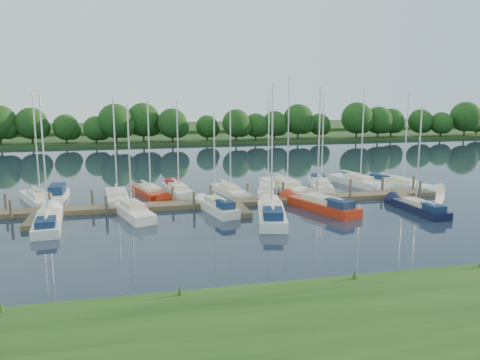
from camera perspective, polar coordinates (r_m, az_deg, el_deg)
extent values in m
plane|color=#17222F|center=(34.44, 1.83, -5.96)|extent=(260.00, 260.00, 0.00)
cube|color=#1A4012|center=(20.35, 13.91, -17.44)|extent=(90.00, 10.00, 0.50)
cube|color=brown|center=(41.93, -0.95, -2.73)|extent=(40.00, 2.00, 0.40)
cube|color=brown|center=(38.89, -23.76, -4.64)|extent=(1.20, 4.00, 0.40)
cube|color=brown|center=(38.16, -11.86, -4.26)|extent=(1.20, 4.00, 0.40)
cube|color=brown|center=(39.08, -0.03, -3.69)|extent=(1.20, 4.00, 0.40)
cube|color=brown|center=(41.55, 10.80, -3.03)|extent=(1.20, 4.00, 0.40)
cube|color=brown|center=(45.32, 20.12, -2.38)|extent=(1.20, 4.00, 0.40)
cylinder|color=#473D33|center=(43.55, -26.64, -2.80)|extent=(0.24, 0.24, 2.00)
cylinder|color=#473D33|center=(42.84, -22.15, -2.67)|extent=(0.24, 0.24, 2.00)
cylinder|color=#473D33|center=(42.40, -17.54, -2.51)|extent=(0.24, 0.24, 2.00)
cylinder|color=#473D33|center=(42.25, -12.87, -2.33)|extent=(0.24, 0.24, 2.00)
cylinder|color=#473D33|center=(42.37, -8.19, -2.14)|extent=(0.24, 0.24, 2.00)
cylinder|color=#473D33|center=(42.78, -3.58, -1.94)|extent=(0.24, 0.24, 2.00)
cylinder|color=#473D33|center=(43.46, 0.92, -1.73)|extent=(0.24, 0.24, 2.00)
cylinder|color=#473D33|center=(44.39, 5.26, -1.51)|extent=(0.24, 0.24, 2.00)
cylinder|color=#473D33|center=(45.57, 9.39, -1.30)|extent=(0.24, 0.24, 2.00)
cylinder|color=#473D33|center=(46.98, 13.30, -1.10)|extent=(0.24, 0.24, 2.00)
cylinder|color=#473D33|center=(48.59, 16.96, -0.90)|extent=(0.24, 0.24, 2.00)
cylinder|color=#473D33|center=(50.38, 20.37, -0.71)|extent=(0.24, 0.24, 2.00)
cylinder|color=#473D33|center=(40.84, -26.12, -3.57)|extent=(0.24, 0.24, 2.00)
cylinder|color=#473D33|center=(39.78, -15.97, -3.25)|extent=(0.24, 0.24, 2.00)
cylinder|color=#473D33|center=(40.01, -5.62, -2.82)|extent=(0.24, 0.24, 2.00)
cylinder|color=#473D33|center=(41.50, 4.30, -2.33)|extent=(0.24, 0.24, 2.00)
cylinder|color=#473D33|center=(44.13, 13.27, -1.82)|extent=(0.24, 0.24, 2.00)
cylinder|color=#473D33|center=(47.71, 21.06, -1.34)|extent=(0.24, 0.24, 2.00)
cube|color=#203D17|center=(107.71, -8.39, 5.16)|extent=(180.00, 30.00, 0.60)
cube|color=#355123|center=(132.55, -9.28, 6.24)|extent=(220.00, 40.00, 1.40)
cylinder|color=#38281C|center=(95.87, -26.75, 4.21)|extent=(0.36, 0.36, 2.76)
sphere|color=#193B10|center=(95.64, -26.92, 6.22)|extent=(6.45, 6.45, 6.45)
sphere|color=#193B10|center=(95.56, -26.04, 5.74)|extent=(4.61, 4.61, 4.61)
cylinder|color=#38281C|center=(96.84, -23.44, 4.51)|extent=(0.36, 0.36, 2.76)
sphere|color=#193B10|center=(96.61, -23.58, 6.50)|extent=(6.44, 6.44, 6.44)
sphere|color=#193B10|center=(96.62, -22.72, 6.01)|extent=(4.60, 4.60, 4.60)
cylinder|color=#38281C|center=(94.24, -20.38, 4.43)|extent=(0.36, 0.36, 2.27)
sphere|color=#193B10|center=(94.03, -20.48, 6.11)|extent=(5.29, 5.29, 5.29)
sphere|color=#193B10|center=(94.14, -19.75, 5.70)|extent=(3.78, 3.78, 3.78)
cylinder|color=#38281C|center=(96.01, -16.92, 4.74)|extent=(0.36, 0.36, 2.31)
sphere|color=#193B10|center=(95.81, -17.01, 6.42)|extent=(5.39, 5.39, 5.39)
sphere|color=#193B10|center=(95.98, -16.28, 6.00)|extent=(3.85, 3.85, 3.85)
cylinder|color=#38281C|center=(95.00, -13.58, 4.94)|extent=(0.36, 0.36, 2.63)
sphere|color=#193B10|center=(94.77, -13.67, 6.87)|extent=(6.14, 6.14, 6.14)
sphere|color=#193B10|center=(95.02, -12.84, 6.38)|extent=(4.39, 4.39, 4.39)
cylinder|color=#38281C|center=(93.06, -10.49, 4.98)|extent=(0.36, 0.36, 2.74)
sphere|color=#193B10|center=(92.82, -10.55, 7.03)|extent=(6.38, 6.38, 6.38)
sphere|color=#193B10|center=(93.14, -9.69, 6.51)|extent=(4.56, 4.56, 4.56)
cylinder|color=#38281C|center=(92.87, -7.78, 4.85)|extent=(0.36, 0.36, 2.10)
sphere|color=#193B10|center=(92.67, -7.82, 6.43)|extent=(4.91, 4.91, 4.91)
sphere|color=#193B10|center=(93.02, -7.17, 6.03)|extent=(3.51, 3.51, 3.51)
cylinder|color=#38281C|center=(97.03, -4.98, 5.11)|extent=(0.36, 0.36, 2.06)
sphere|color=#193B10|center=(96.84, -5.00, 6.60)|extent=(4.80, 4.80, 4.80)
sphere|color=#193B10|center=(97.23, -4.41, 6.21)|extent=(3.43, 3.43, 3.43)
cylinder|color=#38281C|center=(98.32, -1.10, 5.24)|extent=(0.36, 0.36, 2.12)
sphere|color=#193B10|center=(98.13, -1.11, 6.75)|extent=(4.95, 4.95, 4.95)
sphere|color=#193B10|center=(98.59, -0.52, 6.35)|extent=(3.54, 3.54, 3.54)
cylinder|color=#38281C|center=(97.65, 1.40, 5.41)|extent=(0.36, 0.36, 2.84)
sphere|color=#193B10|center=(97.42, 1.41, 7.45)|extent=(6.62, 6.62, 6.62)
sphere|color=#193B10|center=(98.02, 2.19, 6.91)|extent=(4.73, 4.73, 4.73)
cylinder|color=#38281C|center=(97.37, 5.61, 5.36)|extent=(0.36, 0.36, 2.86)
sphere|color=#193B10|center=(97.14, 5.65, 7.42)|extent=(6.68, 6.68, 6.68)
sphere|color=#193B10|center=(97.84, 6.40, 6.86)|extent=(4.77, 4.77, 4.77)
cylinder|color=#38281C|center=(100.38, 7.24, 5.37)|extent=(0.36, 0.36, 2.52)
sphere|color=#193B10|center=(100.17, 7.28, 7.13)|extent=(5.88, 5.88, 5.88)
sphere|color=#193B10|center=(100.85, 7.91, 6.66)|extent=(4.20, 4.20, 4.20)
cylinder|color=#38281C|center=(101.45, 10.83, 5.21)|extent=(0.36, 0.36, 2.10)
sphere|color=#193B10|center=(101.27, 10.88, 6.65)|extent=(4.90, 4.90, 4.90)
sphere|color=#193B10|center=(101.92, 11.36, 6.26)|extent=(3.50, 3.50, 3.50)
cylinder|color=#38281C|center=(104.47, 13.59, 5.23)|extent=(0.36, 0.36, 2.06)
sphere|color=#193B10|center=(104.30, 13.64, 6.61)|extent=(4.80, 4.80, 4.80)
sphere|color=#193B10|center=(104.98, 14.08, 6.23)|extent=(3.43, 3.43, 3.43)
cylinder|color=#38281C|center=(108.93, 15.69, 5.33)|extent=(0.36, 0.36, 2.05)
sphere|color=#193B10|center=(108.76, 15.75, 6.64)|extent=(4.78, 4.78, 4.78)
sphere|color=#193B10|center=(109.47, 16.16, 6.28)|extent=(3.41, 3.41, 3.41)
cylinder|color=#38281C|center=(109.30, 19.34, 5.33)|extent=(0.36, 0.36, 2.72)
sphere|color=#193B10|center=(109.10, 19.44, 7.06)|extent=(6.35, 6.35, 6.35)
sphere|color=#193B10|center=(110.04, 19.96, 6.58)|extent=(4.54, 4.54, 4.54)
cylinder|color=#38281C|center=(114.23, 19.79, 5.49)|extent=(0.36, 0.36, 2.72)
sphere|color=#193B10|center=(114.04, 19.89, 7.15)|extent=(6.35, 6.35, 6.35)
sphere|color=#193B10|center=(114.99, 20.39, 6.69)|extent=(4.54, 4.54, 4.54)
cylinder|color=#38281C|center=(116.24, 22.55, 5.27)|extent=(0.36, 0.36, 2.28)
sphere|color=#193B10|center=(116.07, 22.64, 6.64)|extent=(5.32, 5.32, 5.32)
sphere|color=#193B10|center=(116.94, 23.02, 6.26)|extent=(3.80, 3.80, 3.80)
cylinder|color=#38281C|center=(119.45, 25.30, 5.33)|extent=(0.36, 0.36, 2.86)
sphere|color=#193B10|center=(119.26, 25.42, 7.00)|extent=(6.68, 6.68, 6.68)
sphere|color=#193B10|center=(120.35, 25.87, 6.53)|extent=(4.77, 4.77, 4.77)
cylinder|color=#38281C|center=(122.46, 27.23, 5.16)|extent=(0.36, 0.36, 2.38)
cube|color=white|center=(46.38, -23.33, -2.38)|extent=(4.50, 7.05, 1.07)
cone|color=white|center=(43.12, -22.27, -3.21)|extent=(1.84, 2.58, 0.96)
cube|color=beige|center=(45.92, -23.29, -1.63)|extent=(2.55, 3.40, 0.49)
cylinder|color=silver|center=(44.94, -23.59, 3.89)|extent=(0.12, 0.12, 9.25)
cylinder|color=silver|center=(46.83, -23.62, -0.95)|extent=(1.32, 2.87, 0.10)
cylinder|color=white|center=(46.83, -23.62, -0.95)|extent=(1.28, 2.59, 0.20)
cube|color=white|center=(46.96, -21.34, -2.09)|extent=(1.58, 4.79, 1.02)
cone|color=white|center=(44.65, -21.78, -2.73)|extent=(0.79, 1.44, 0.79)
cube|color=#15294A|center=(46.80, -21.41, -1.11)|extent=(1.26, 2.63, 0.92)
cube|color=white|center=(45.03, -14.74, -2.23)|extent=(2.37, 6.74, 1.00)
cone|color=white|center=(41.81, -14.51, -3.17)|extent=(1.11, 2.38, 0.93)
cube|color=beige|center=(44.58, -14.75, -1.53)|extent=(1.62, 3.08, 0.45)
cylinder|color=silver|center=(43.60, -14.99, 3.96)|extent=(0.12, 0.12, 8.93)
cylinder|color=silver|center=(45.49, -14.84, -0.84)|extent=(0.34, 2.97, 0.10)
cylinder|color=white|center=(45.49, -14.84, -0.84)|extent=(0.41, 2.65, 0.20)
cube|color=#AC270F|center=(46.73, -11.11, -1.63)|extent=(3.70, 6.81, 0.99)
cone|color=#AC270F|center=(43.71, -9.69, -2.41)|extent=(1.56, 2.47, 0.92)
cube|color=beige|center=(46.31, -11.00, -0.96)|extent=(2.19, 3.23, 0.45)
cylinder|color=silver|center=(45.38, -11.04, 4.29)|extent=(0.12, 0.12, 8.86)
cylinder|color=silver|center=(47.16, -11.41, -0.33)|extent=(0.97, 2.85, 0.10)
cylinder|color=white|center=(47.16, -11.41, -0.33)|extent=(0.97, 2.57, 0.20)
cube|color=white|center=(46.80, -7.65, -1.52)|extent=(2.70, 6.43, 1.07)
cone|color=white|center=(43.85, -6.64, -2.29)|extent=(1.20, 2.29, 0.87)
cube|color=beige|center=(46.37, -7.58, -0.77)|extent=(1.73, 2.98, 0.48)
cube|color=maroon|center=(48.32, -8.19, -0.23)|extent=(1.50, 2.04, 0.53)
cylinder|color=silver|center=(45.48, -7.60, 4.19)|extent=(0.12, 0.12, 8.42)
cylinder|color=silver|center=(47.19, -7.87, -0.11)|extent=(0.54, 2.79, 0.10)
cylinder|color=white|center=(47.19, -7.87, -0.11)|extent=(0.59, 2.50, 0.20)
cube|color=white|center=(46.36, -1.46, -1.54)|extent=(2.80, 5.82, 0.99)
cone|color=white|center=(43.88, 0.07, -2.21)|extent=(1.21, 2.09, 0.79)
cube|color=beige|center=(45.99, -1.32, -0.86)|extent=(1.72, 2.73, 0.45)
cylinder|color=silver|center=(45.17, -1.18, 3.63)|extent=(0.12, 0.12, 7.57)
cylinder|color=silver|center=(46.67, -1.75, -0.25)|extent=(0.67, 2.48, 0.10)
cylinder|color=white|center=(46.67, -1.75, -0.25)|extent=(0.70, 2.23, 0.20)
cube|color=white|center=(46.95, 3.46, -1.40)|extent=(3.75, 6.76, 1.04)
cone|color=white|center=(43.77, 3.33, -2.26)|extent=(1.57, 2.45, 0.91)
cube|color=beige|center=(46.51, 3.46, -0.70)|extent=(2.21, 3.21, 0.47)
cylinder|color=silver|center=(45.57, 3.50, 4.48)|extent=(0.12, 0.12, 8.79)
cylinder|color=silver|center=(47.40, 3.49, -0.03)|extent=(1.00, 2.82, 0.10)
cylinder|color=white|center=(47.40, 3.49, -0.03)|extent=(1.00, 2.54, 0.20)
cube|color=white|center=(48.29, 5.37, -1.10)|extent=(3.20, 8.27, 1.23)
cone|color=white|center=(44.75, 7.55, -2.05)|extent=(1.46, 2.93, 1.13)
cube|color=beige|center=(47.78, 5.59, -0.25)|extent=(2.11, 3.80, 0.56)
cylinder|color=silver|center=(46.75, 5.91, 6.03)|extent=(0.12, 0.12, 10.88)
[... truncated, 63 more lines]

